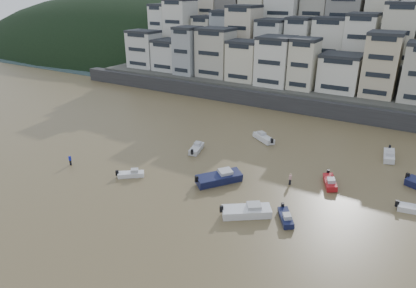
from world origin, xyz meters
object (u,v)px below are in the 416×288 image
Objects in this scene: boat_f at (196,147)px; person_pink at (290,179)px; boat_b at (286,216)px; boat_h at (264,137)px; boat_a at (247,210)px; boat_i at (389,155)px; boat_c at (219,177)px; boat_j at (131,173)px; boat_e at (330,181)px; boat_d at (416,208)px; person_blue at (70,160)px.

person_pink is at bearing -114.92° from boat_f.
boat_h reaches higher than boat_b.
boat_i is at bearing 29.00° from boat_a.
boat_a is at bearing -32.04° from boat_i.
boat_c is 29.33m from boat_i.
boat_b is at bearing -35.84° from boat_j.
boat_h reaches higher than boat_e.
boat_h is 16.66m from person_pink.
boat_f is (-22.74, 0.46, 0.02)m from boat_e.
boat_h is 21.04m from boat_i.
boat_c is 13.17m from boat_j.
boat_d is (13.27, 9.99, 0.03)m from boat_b.
person_pink is (1.86, 10.48, -0.02)m from boat_a.
boat_j is (-3.29, -12.93, -0.12)m from boat_f.
person_blue is (-22.22, -25.22, 0.11)m from boat_h.
person_pink is (21.08, 9.81, 0.30)m from boat_j.
person_blue is (-23.08, -6.91, -0.13)m from boat_c.
boat_h is at bearing 125.85° from person_pink.
boat_c is at bearing -83.66° from boat_e.
boat_f is 2.90× the size of person_pink.
boat_j is at bearing 142.41° from boat_a.
boat_j is at bearing -119.41° from boat_b.
boat_f is at bearing -152.15° from boat_b.
boat_d is at bearing -40.88° from boat_c.
boat_d is at bearing -2.48° from boat_a.
boat_c is 4.20× the size of person_pink.
boat_c is 10.12m from person_pink.
boat_d is 0.82× the size of boat_h.
boat_h is (-25.62, 12.41, 0.14)m from boat_d.
boat_c is 25.46m from boat_d.
boat_f is at bearing 46.27° from person_blue.
boat_d is at bearing -171.53° from boat_h.
boat_h is at bearing -52.69° from boat_f.
person_pink is at bearing 20.12° from person_blue.
person_pink is at bearing -83.72° from boat_e.
boat_c reaches higher than boat_a.
boat_i is 3.19× the size of person_pink.
boat_b is at bearing -33.54° from boat_e.
boat_a reaches higher than boat_d.
boat_e is (13.85, 7.47, -0.33)m from boat_c.
boat_i reaches higher than boat_d.
boat_h is at bearing -148.40° from boat_e.
boat_b is at bearing -152.10° from boat_d.
boat_f is at bearing 83.96° from boat_c.
person_pink reaches higher than boat_b.
boat_c is (-7.04, 5.67, 0.11)m from boat_a.
boat_b is 12.21m from boat_c.
boat_a reaches higher than boat_i.
boat_h reaches higher than boat_d.
boat_c is at bearing 105.56° from boat_a.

